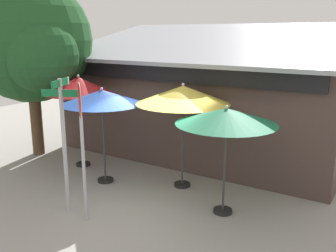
{
  "coord_description": "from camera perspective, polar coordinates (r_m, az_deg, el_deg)",
  "views": [
    {
      "loc": [
        5.05,
        -7.09,
        4.04
      ],
      "look_at": [
        -0.2,
        1.2,
        1.6
      ],
      "focal_mm": 40.06,
      "sensor_mm": 36.0,
      "label": 1
    }
  ],
  "objects": [
    {
      "name": "ground_plane",
      "position": [
        9.62,
        -2.87,
        -11.22
      ],
      "size": [
        28.0,
        28.0,
        0.1
      ],
      "primitive_type": "cube",
      "color": "#9E9B93"
    },
    {
      "name": "street_sign_post",
      "position": [
        8.64,
        -15.63,
        -0.98
      ],
      "size": [
        0.79,
        0.84,
        3.1
      ],
      "color": "#A8AAB2",
      "rests_on": "ground"
    },
    {
      "name": "patio_umbrella_royal_blue_center",
      "position": [
        10.1,
        -10.01,
        4.24
      ],
      "size": [
        2.19,
        2.19,
        2.65
      ],
      "color": "black",
      "rests_on": "ground"
    },
    {
      "name": "cafe_building",
      "position": [
        13.15,
        6.03,
        3.74
      ],
      "size": [
        9.66,
        5.57,
        4.4
      ],
      "color": "#473833",
      "rests_on": "ground"
    },
    {
      "name": "patio_umbrella_mustard_right",
      "position": [
        9.62,
        2.29,
        4.68
      ],
      "size": [
        2.44,
        2.44,
        2.81
      ],
      "color": "black",
      "rests_on": "ground"
    },
    {
      "name": "patio_umbrella_forest_green_far_right",
      "position": [
        8.23,
        8.87,
        1.34
      ],
      "size": [
        2.24,
        2.24,
        2.53
      ],
      "color": "black",
      "rests_on": "ground"
    },
    {
      "name": "patio_umbrella_crimson_left",
      "position": [
        11.54,
        -13.44,
        5.93
      ],
      "size": [
        2.06,
        2.06,
        2.84
      ],
      "color": "black",
      "rests_on": "ground"
    },
    {
      "name": "shade_tree",
      "position": [
        12.91,
        -20.11,
        11.82
      ],
      "size": [
        4.23,
        3.99,
        5.81
      ],
      "color": "brown",
      "rests_on": "ground"
    },
    {
      "name": "stop_sign",
      "position": [
        8.04,
        -13.04,
        -0.06
      ],
      "size": [
        0.6,
        0.51,
        3.07
      ],
      "color": "#A8AAB2",
      "rests_on": "ground"
    }
  ]
}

